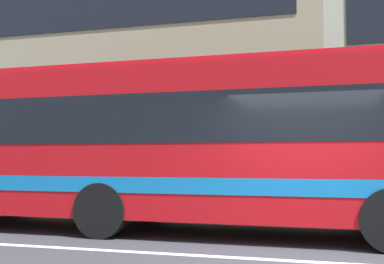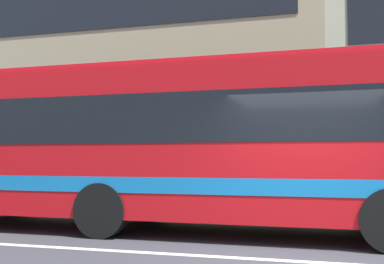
# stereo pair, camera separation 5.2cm
# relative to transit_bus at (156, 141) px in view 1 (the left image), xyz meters

# --- Properties ---
(ground_plane) EXTENTS (160.00, 160.00, 0.00)m
(ground_plane) POSITION_rel_transit_bus_xyz_m (2.96, -2.13, -1.78)
(ground_plane) COLOR #35353C
(lane_centre_line) EXTENTS (60.00, 0.16, 0.01)m
(lane_centre_line) POSITION_rel_transit_bus_xyz_m (2.96, -2.13, -1.78)
(lane_centre_line) COLOR silver
(lane_centre_line) RESTS_ON ground_plane
(hedge_row_far) EXTENTS (13.22, 1.10, 0.74)m
(hedge_row_far) POSITION_rel_transit_bus_xyz_m (3.44, 3.40, -1.41)
(hedge_row_far) COLOR #234D18
(hedge_row_far) RESTS_ON ground_plane
(apartment_block_left) EXTENTS (21.84, 9.14, 13.33)m
(apartment_block_left) POSITION_rel_transit_bus_xyz_m (-7.53, 11.65, 4.88)
(apartment_block_left) COLOR tan
(apartment_block_left) RESTS_ON ground_plane
(transit_bus) EXTENTS (10.55, 2.65, 3.24)m
(transit_bus) POSITION_rel_transit_bus_xyz_m (0.00, 0.00, 0.00)
(transit_bus) COLOR red
(transit_bus) RESTS_ON ground_plane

